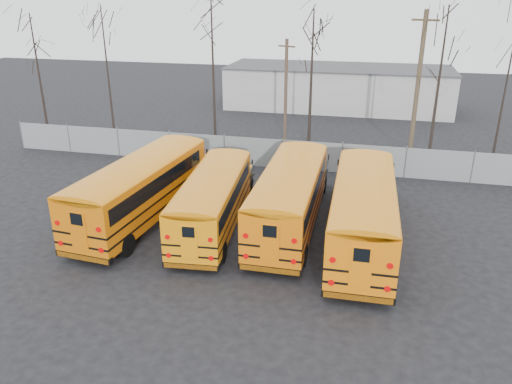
% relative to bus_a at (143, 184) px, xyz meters
% --- Properties ---
extents(ground, '(120.00, 120.00, 0.00)m').
position_rel_bus_a_xyz_m(ground, '(5.43, -2.39, -1.96)').
color(ground, black).
rests_on(ground, ground).
extents(fence, '(40.00, 0.04, 2.00)m').
position_rel_bus_a_xyz_m(fence, '(5.43, 9.61, -0.96)').
color(fence, gray).
rests_on(fence, ground).
extents(distant_building, '(22.00, 8.00, 4.00)m').
position_rel_bus_a_xyz_m(distant_building, '(7.43, 29.61, 0.04)').
color(distant_building, '#B6B5B1').
rests_on(distant_building, ground).
extents(bus_a, '(3.78, 12.11, 3.34)m').
position_rel_bus_a_xyz_m(bus_a, '(0.00, 0.00, 0.00)').
color(bus_a, black).
rests_on(bus_a, ground).
extents(bus_b, '(3.40, 10.71, 2.95)m').
position_rel_bus_a_xyz_m(bus_b, '(3.84, -0.16, -0.23)').
color(bus_b, black).
rests_on(bus_b, ground).
extents(bus_c, '(2.76, 11.62, 3.24)m').
position_rel_bus_a_xyz_m(bus_c, '(7.52, 0.77, -0.06)').
color(bus_c, black).
rests_on(bus_c, ground).
extents(bus_d, '(2.98, 11.97, 3.33)m').
position_rel_bus_a_xyz_m(bus_d, '(11.10, -0.31, -0.00)').
color(bus_d, black).
rests_on(bus_d, ground).
extents(utility_pole_left, '(1.34, 0.65, 7.92)m').
position_rel_bus_a_xyz_m(utility_pole_left, '(4.61, 15.26, 2.11)').
color(utility_pole_left, '#4A382A').
rests_on(utility_pole_left, ground).
extents(utility_pole_right, '(1.73, 0.74, 10.07)m').
position_rel_bus_a_xyz_m(utility_pole_right, '(13.92, 13.64, 3.22)').
color(utility_pole_right, '#4E402C').
rests_on(utility_pole_right, ground).
extents(tree_0, '(0.26, 0.26, 9.69)m').
position_rel_bus_a_xyz_m(tree_0, '(-13.53, 11.34, 2.89)').
color(tree_0, black).
rests_on(tree_0, ground).
extents(tree_1, '(0.26, 0.26, 10.29)m').
position_rel_bus_a_xyz_m(tree_1, '(-7.67, 11.12, 3.19)').
color(tree_1, black).
rests_on(tree_1, ground).
extents(tree_2, '(0.26, 0.26, 12.55)m').
position_rel_bus_a_xyz_m(tree_2, '(-0.88, 14.68, 4.32)').
color(tree_2, black).
rests_on(tree_2, ground).
extents(tree_3, '(0.26, 0.26, 10.02)m').
position_rel_bus_a_xyz_m(tree_3, '(6.55, 14.80, 3.05)').
color(tree_3, black).
rests_on(tree_3, ground).
extents(tree_4, '(0.26, 0.26, 10.40)m').
position_rel_bus_a_xyz_m(tree_4, '(14.98, 11.37, 3.24)').
color(tree_4, black).
rests_on(tree_4, ground).
extents(tree_5, '(0.26, 0.26, 9.80)m').
position_rel_bus_a_xyz_m(tree_5, '(19.59, 14.49, 2.94)').
color(tree_5, black).
rests_on(tree_5, ground).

